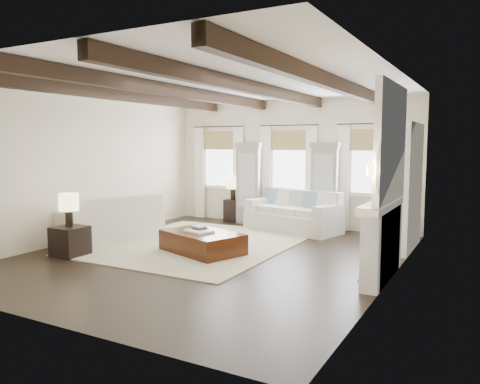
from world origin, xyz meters
The scene contains 15 objects.
ground centered at (0.00, 0.00, 0.00)m, with size 7.50×7.50×0.00m, color black.
room_shell centered at (0.75, 0.90, 1.89)m, with size 6.54×7.54×3.22m.
area_rug centered at (-0.84, 0.68, 0.01)m, with size 3.79×4.40×0.02m, color #B9B18F.
sofa_back centered at (0.40, 3.12, 0.39)m, with size 2.44×1.53×0.97m.
sofa_left centered at (-2.67, 0.11, 0.40)m, with size 1.64×2.46×0.97m.
ottoman centered at (-0.28, 0.09, 0.20)m, with size 1.56×0.97×0.41m, color black.
tray centered at (-0.32, 0.05, 0.43)m, with size 0.50×0.38×0.04m, color white.
book_lower centered at (-0.38, 0.16, 0.47)m, with size 0.26×0.20×0.04m, color #262628.
book_upper centered at (-0.38, 0.13, 0.50)m, with size 0.22×0.17×0.03m, color beige.
side_table_front centered at (-2.33, -1.28, 0.28)m, with size 0.55×0.55×0.55m, color black.
lamp_front centered at (-2.33, -1.28, 0.98)m, with size 0.36×0.36×0.62m.
side_table_back centered at (-1.57, 3.57, 0.30)m, with size 0.40×0.40×0.59m, color black.
lamp_back centered at (-1.57, 3.57, 1.01)m, with size 0.36×0.36×0.61m.
candlestick_near centered at (2.90, -0.29, 0.33)m, with size 0.16×0.16×0.80m.
candlestick_far centered at (2.90, 0.26, 0.34)m, with size 0.16×0.16×0.81m.
Camera 1 is at (4.60, -7.30, 2.11)m, focal length 35.00 mm.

